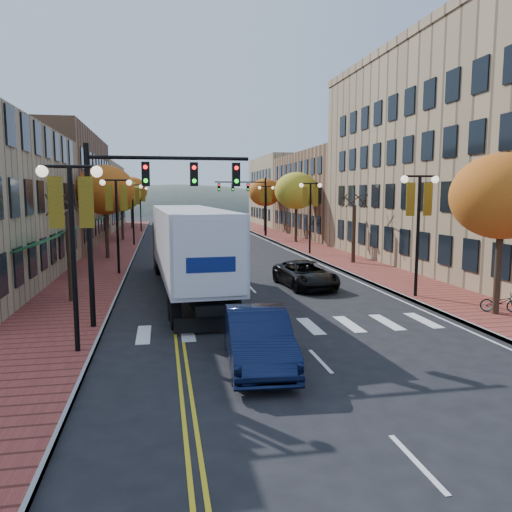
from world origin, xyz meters
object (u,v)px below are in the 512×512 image
semi_truck (186,243)px  black_suv (305,274)px  navy_sedan (258,338)px  bicycle (500,302)px

semi_truck → black_suv: 6.79m
navy_sedan → bicycle: navy_sedan is taller
semi_truck → navy_sedan: semi_truck is taller
semi_truck → navy_sedan: (1.54, -11.90, -1.74)m
black_suv → bicycle: (6.36, -7.72, -0.16)m
semi_truck → bicycle: 15.13m
semi_truck → bicycle: semi_truck is taller
black_suv → semi_truck: bearing=175.2°
navy_sedan → semi_truck: bearing=101.2°
navy_sedan → black_suv: (4.99, 11.96, -0.13)m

